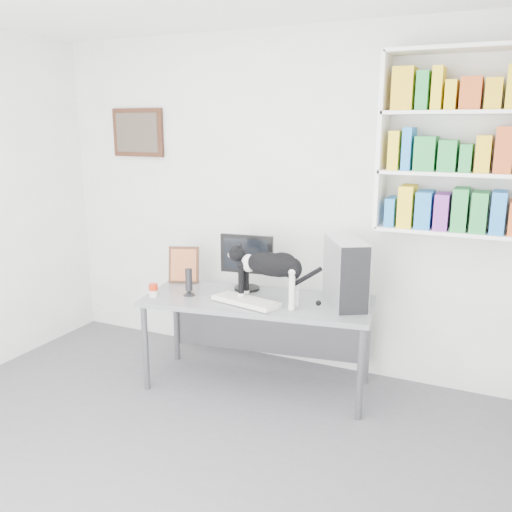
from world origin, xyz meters
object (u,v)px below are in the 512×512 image
object	(u,v)px
keyboard	(246,301)
cat	(270,278)
bookshelf	(457,143)
soup_can	(153,290)
speaker	(189,281)
monitor	(247,262)
pc_tower	(345,272)
leaning_print	(184,264)
desk	(258,343)

from	to	relation	value
keyboard	cat	world-z (taller)	cat
bookshelf	cat	distance (m)	1.57
soup_can	cat	bearing A→B (deg)	13.26
speaker	monitor	bearing A→B (deg)	11.97
pc_tower	soup_can	xyz separation A→B (m)	(-1.36, -0.43, -0.19)
cat	pc_tower	bearing A→B (deg)	26.80
keyboard	cat	distance (m)	0.25
monitor	leaning_print	bearing A→B (deg)	175.91
speaker	leaning_print	world-z (taller)	leaning_print
desk	cat	distance (m)	0.57
desk	monitor	distance (m)	0.63
desk	leaning_print	bearing A→B (deg)	159.72
monitor	desk	bearing A→B (deg)	-53.87
monitor	speaker	world-z (taller)	monitor
desk	soup_can	size ratio (longest dim) A/B	16.86
pc_tower	soup_can	world-z (taller)	pc_tower
soup_can	pc_tower	bearing A→B (deg)	17.62
keyboard	pc_tower	distance (m)	0.74
keyboard	cat	xyz separation A→B (m)	(0.17, 0.06, 0.18)
speaker	soup_can	xyz separation A→B (m)	(-0.23, -0.14, -0.06)
soup_can	cat	world-z (taller)	cat
monitor	cat	world-z (taller)	monitor
bookshelf	keyboard	xyz separation A→B (m)	(-1.31, -0.56, -1.13)
pc_tower	leaning_print	bearing A→B (deg)	149.41
monitor	soup_can	xyz separation A→B (m)	(-0.56, -0.46, -0.17)
desk	bookshelf	bearing A→B (deg)	9.75
speaker	soup_can	size ratio (longest dim) A/B	2.17
bookshelf	soup_can	size ratio (longest dim) A/B	12.36
bookshelf	monitor	size ratio (longest dim) A/B	2.77
monitor	pc_tower	distance (m)	0.80
desk	cat	size ratio (longest dim) A/B	2.60
desk	pc_tower	bearing A→B (deg)	4.94
pc_tower	soup_can	size ratio (longest dim) A/B	4.80
bookshelf	pc_tower	distance (m)	1.15
bookshelf	pc_tower	xyz separation A→B (m)	(-0.66, -0.28, -0.90)
keyboard	pc_tower	bearing A→B (deg)	35.88
monitor	soup_can	distance (m)	0.75
speaker	leaning_print	xyz separation A→B (m)	(-0.22, 0.29, 0.05)
leaning_print	soup_can	bearing A→B (deg)	-110.99
monitor	keyboard	xyz separation A→B (m)	(0.14, -0.32, -0.20)
keyboard	leaning_print	distance (m)	0.77
monitor	soup_can	world-z (taller)	monitor
speaker	desk	bearing A→B (deg)	-16.79
desk	leaning_print	world-z (taller)	leaning_print
bookshelf	soup_can	world-z (taller)	bookshelf
cat	keyboard	bearing A→B (deg)	-158.64
keyboard	leaning_print	size ratio (longest dim) A/B	1.63
keyboard	leaning_print	world-z (taller)	leaning_print
monitor	speaker	bearing A→B (deg)	-143.85
speaker	bookshelf	bearing A→B (deg)	-14.28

